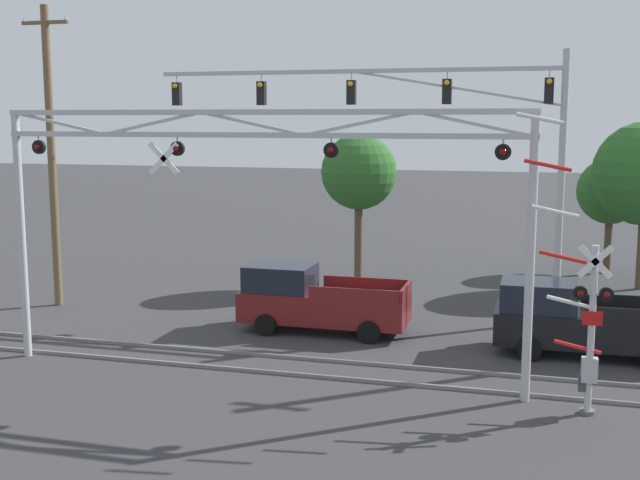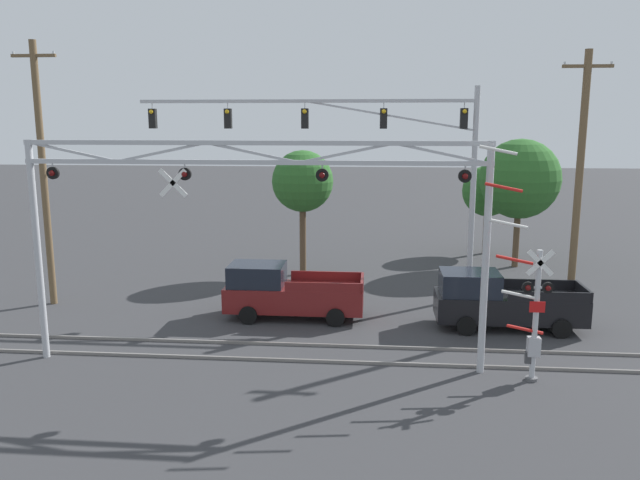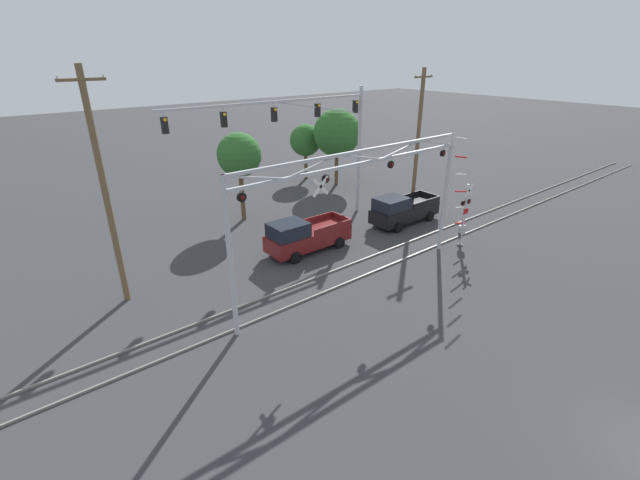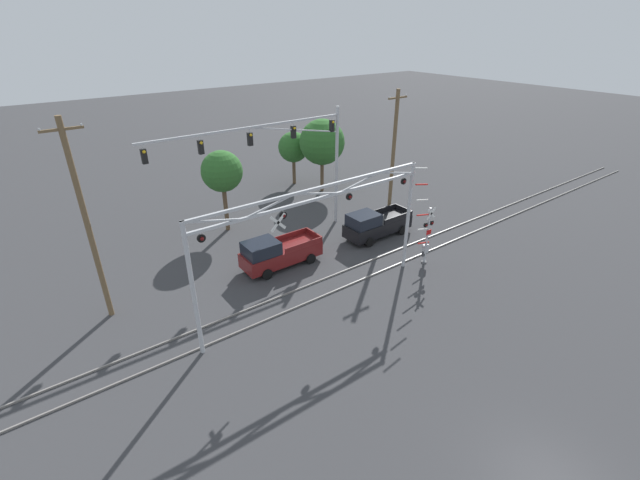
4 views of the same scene
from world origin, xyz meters
name	(u,v)px [view 2 (image 2 of 4)]	position (x,y,z in m)	size (l,w,h in m)	color
rail_track_near	(258,359)	(0.00, 13.76, 0.05)	(80.00, 0.08, 0.10)	gray
rail_track_far	(266,343)	(0.00, 15.20, 0.05)	(80.00, 0.08, 0.10)	gray
crossing_gantry	(253,204)	(-0.02, 13.48, 5.08)	(14.03, 0.27, 6.96)	#B7BABF
crossing_signal_mast	(531,309)	(8.16, 12.95, 2.20)	(2.28, 0.35, 6.88)	#B7BABF
traffic_signal_span	(381,147)	(3.83, 21.63, 6.44)	(14.25, 0.39, 8.94)	#B7BABF
pickup_truck_lead	(287,292)	(0.28, 18.29, 1.01)	(5.31, 2.11, 2.11)	maroon
pickup_truck_following	(501,301)	(8.29, 17.74, 1.01)	(5.32, 2.11, 2.11)	black
utility_pole_left	(43,173)	(-9.73, 19.28, 5.47)	(1.80, 0.28, 10.63)	brown
utility_pole_right	(579,184)	(11.23, 19.27, 5.19)	(1.80, 0.28, 10.08)	brown
background_tree_beyond_span	(303,182)	(0.10, 25.34, 4.61)	(3.00, 3.00, 6.15)	brown
background_tree_far_left_verge	(520,179)	(11.01, 27.89, 4.60)	(4.09, 4.09, 6.65)	brown
background_tree_far_right_verge	(488,191)	(10.01, 31.13, 3.60)	(2.88, 2.88, 5.07)	brown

